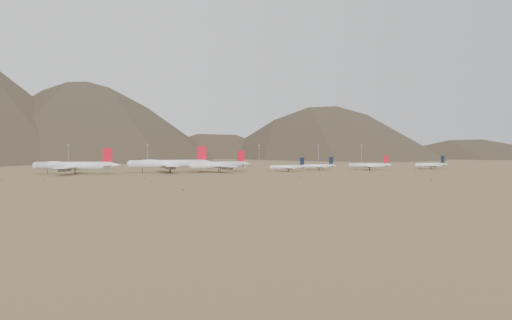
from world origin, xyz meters
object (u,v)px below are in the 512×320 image
object	(u,v)px
widebody_west	(74,166)
control_tower	(241,163)
widebody_centre	(169,164)
widebody_east	(219,165)
narrowbody_b	(319,166)
narrowbody_a	(288,167)

from	to	relation	value
widebody_west	control_tower	size ratio (longest dim) A/B	6.12
widebody_centre	widebody_east	xyz separation A→B (m)	(44.59, -7.66, -1.30)
widebody_west	widebody_centre	xyz separation A→B (m)	(81.09, 7.54, 0.54)
narrowbody_b	control_tower	size ratio (longest dim) A/B	3.31
widebody_west	widebody_east	size ratio (longest dim) A/B	1.14
widebody_west	widebody_east	distance (m)	125.68
narrowbody_a	narrowbody_b	distance (m)	40.29
narrowbody_a	widebody_east	bearing A→B (deg)	173.63
widebody_centre	control_tower	xyz separation A→B (m)	(91.54, 87.10, -2.94)
widebody_west	widebody_centre	bearing A→B (deg)	21.08
widebody_east	narrowbody_a	bearing A→B (deg)	-23.85
narrowbody_a	control_tower	world-z (taller)	narrowbody_a
narrowbody_b	widebody_centre	bearing A→B (deg)	172.67
widebody_centre	narrowbody_a	xyz separation A→B (m)	(111.98, -10.71, -3.95)
narrowbody_a	control_tower	xyz separation A→B (m)	(-20.45, 97.81, 1.01)
narrowbody_a	narrowbody_b	world-z (taller)	narrowbody_a
widebody_centre	narrowbody_b	xyz separation A→B (m)	(149.84, 3.05, -3.98)
narrowbody_b	narrowbody_a	bearing A→B (deg)	-168.52
widebody_east	narrowbody_a	size ratio (longest dim) A/B	1.60
widebody_west	narrowbody_b	size ratio (longest dim) A/B	1.85
widebody_west	narrowbody_b	world-z (taller)	widebody_west
widebody_west	narrowbody_a	xyz separation A→B (m)	(193.07, -3.18, -3.41)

